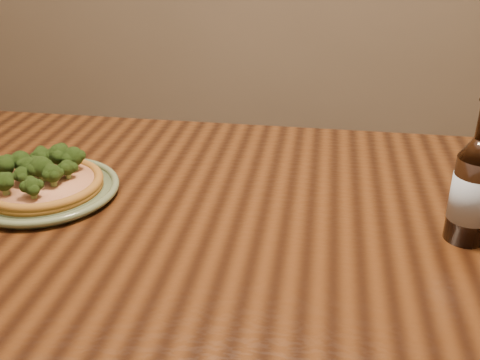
# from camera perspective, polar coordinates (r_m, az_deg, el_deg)

# --- Properties ---
(table) EXTENTS (1.60, 0.90, 0.75)m
(table) POSITION_cam_1_polar(r_m,az_deg,el_deg) (1.08, -5.52, -7.22)
(table) COLOR #44230E
(table) RESTS_ON ground
(plate) EXTENTS (0.28, 0.28, 0.02)m
(plate) POSITION_cam_1_polar(r_m,az_deg,el_deg) (1.13, -19.22, -0.97)
(plate) COLOR #606F4C
(plate) RESTS_ON table
(pizza) EXTENTS (0.22, 0.22, 0.07)m
(pizza) POSITION_cam_1_polar(r_m,az_deg,el_deg) (1.13, -19.44, 0.08)
(pizza) COLOR #9D6723
(pizza) RESTS_ON plate
(beer_bottle) EXTENTS (0.07, 0.07, 0.25)m
(beer_bottle) POSITION_cam_1_polar(r_m,az_deg,el_deg) (0.97, 22.64, -0.82)
(beer_bottle) COLOR black
(beer_bottle) RESTS_ON table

